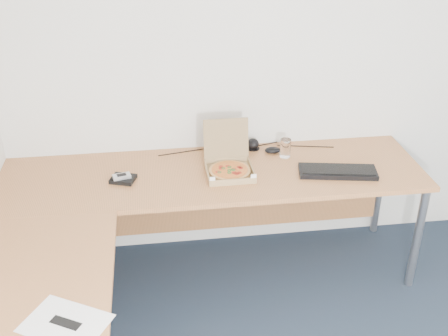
{
  "coord_description": "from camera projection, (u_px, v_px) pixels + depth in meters",
  "views": [
    {
      "loc": [
        -0.82,
        -1.46,
        2.32
      ],
      "look_at": [
        -0.45,
        1.28,
        0.82
      ],
      "focal_mm": 44.69,
      "sensor_mm": 36.0,
      "label": 1
    }
  ],
  "objects": [
    {
      "name": "drinking_glass",
      "position": [
        285.0,
        148.0,
        3.44
      ],
      "size": [
        0.07,
        0.07,
        0.12
      ],
      "primitive_type": "cylinder",
      "color": "white",
      "rests_on": "desk"
    },
    {
      "name": "phone",
      "position": [
        122.0,
        176.0,
        3.18
      ],
      "size": [
        0.11,
        0.08,
        0.02
      ],
      "primitive_type": "cube",
      "rotation": [
        0.0,
        0.0,
        0.24
      ],
      "color": "#B2B5BA",
      "rests_on": "wallet"
    },
    {
      "name": "wallet",
      "position": [
        123.0,
        179.0,
        3.2
      ],
      "size": [
        0.16,
        0.15,
        0.02
      ],
      "primitive_type": "cube",
      "rotation": [
        0.0,
        0.0,
        -0.33
      ],
      "color": "black",
      "rests_on": "desk"
    },
    {
      "name": "paper_sheet",
      "position": [
        66.0,
        323.0,
        2.2
      ],
      "size": [
        0.39,
        0.36,
        0.0
      ],
      "primitive_type": "cube",
      "rotation": [
        0.0,
        0.0,
        -0.52
      ],
      "color": "white",
      "rests_on": "desk"
    },
    {
      "name": "room_shell",
      "position": [
        407.0,
        226.0,
        1.88
      ],
      "size": [
        3.5,
        3.5,
        2.5
      ],
      "primitive_type": null,
      "color": "silver",
      "rests_on": "ground"
    },
    {
      "name": "cable_bundle",
      "position": [
        243.0,
        149.0,
        3.56
      ],
      "size": [
        0.54,
        0.11,
        0.01
      ],
      "primitive_type": null,
      "rotation": [
        0.0,
        0.0,
        0.14
      ],
      "color": "black",
      "rests_on": "desk"
    },
    {
      "name": "dome_speaker",
      "position": [
        253.0,
        143.0,
        3.55
      ],
      "size": [
        0.09,
        0.09,
        0.07
      ],
      "primitive_type": "ellipsoid",
      "color": "black",
      "rests_on": "desk"
    },
    {
      "name": "pizza_box",
      "position": [
        229.0,
        168.0,
        3.27
      ],
      "size": [
        0.27,
        0.32,
        0.28
      ],
      "rotation": [
        0.0,
        0.0,
        0.01
      ],
      "color": "#A28153",
      "rests_on": "desk"
    },
    {
      "name": "keyboard",
      "position": [
        338.0,
        172.0,
        3.27
      ],
      "size": [
        0.47,
        0.24,
        0.03
      ],
      "primitive_type": "cube",
      "rotation": [
        0.0,
        0.0,
        -0.18
      ],
      "color": "black",
      "rests_on": "desk"
    },
    {
      "name": "desk",
      "position": [
        161.0,
        221.0,
        2.89
      ],
      "size": [
        2.5,
        2.2,
        0.73
      ],
      "color": "#B77240",
      "rests_on": "ground"
    },
    {
      "name": "mouse",
      "position": [
        273.0,
        150.0,
        3.51
      ],
      "size": [
        0.12,
        0.09,
        0.04
      ],
      "primitive_type": "ellipsoid",
      "rotation": [
        0.0,
        0.0,
        0.26
      ],
      "color": "black",
      "rests_on": "desk"
    }
  ]
}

